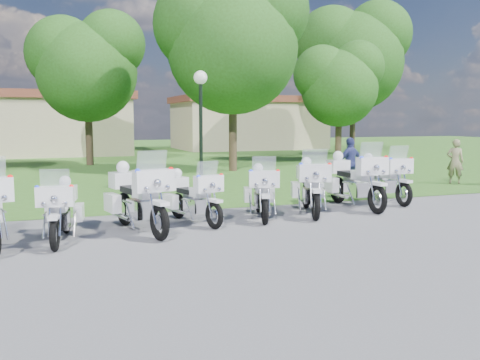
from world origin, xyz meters
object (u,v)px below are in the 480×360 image
object	(u,v)px
motorcycle_3	(138,197)
bystander_a	(455,162)
motorcycle_4	(192,196)
lamp_post	(201,100)
motorcycle_5	(261,191)
motorcycle_7	(354,179)
motorcycle_2	(61,209)
bystander_c	(350,164)
motorcycle_6	(310,186)
motorcycle_8	(382,178)

from	to	relation	value
motorcycle_3	bystander_a	bearing A→B (deg)	-173.41
motorcycle_4	lamp_post	size ratio (longest dim) A/B	0.54
motorcycle_4	bystander_a	xyz separation A→B (m)	(10.74, 3.77, 0.20)
motorcycle_5	lamp_post	distance (m)	5.68
motorcycle_5	bystander_a	bearing A→B (deg)	-140.92
motorcycle_5	lamp_post	xyz separation A→B (m)	(0.03, 5.18, 2.31)
motorcycle_3	motorcycle_7	bearing A→B (deg)	177.75
motorcycle_2	motorcycle_3	distance (m)	1.56
motorcycle_4	motorcycle_3	bearing A→B (deg)	4.77
motorcycle_5	motorcycle_4	bearing A→B (deg)	20.37
motorcycle_7	bystander_a	xyz separation A→B (m)	(6.19, 3.17, 0.07)
motorcycle_2	motorcycle_3	bearing A→B (deg)	-157.10
motorcycle_3	bystander_c	size ratio (longest dim) A/B	1.47
motorcycle_4	motorcycle_5	size ratio (longest dim) A/B	0.96
motorcycle_4	motorcycle_7	xyz separation A→B (m)	(4.55, 0.60, 0.14)
motorcycle_3	motorcycle_4	distance (m)	1.39
lamp_post	motorcycle_3	bearing A→B (deg)	-117.65
motorcycle_5	lamp_post	bearing A→B (deg)	-73.36
bystander_c	motorcycle_4	bearing A→B (deg)	17.41
lamp_post	motorcycle_4	bearing A→B (deg)	-108.17
motorcycle_6	motorcycle_4	bearing A→B (deg)	23.61
motorcycle_5	bystander_a	xyz separation A→B (m)	(9.03, 3.67, 0.18)
motorcycle_3	lamp_post	distance (m)	6.90
motorcycle_5	bystander_c	distance (m)	5.91
motorcycle_4	motorcycle_8	distance (m)	5.99
motorcycle_6	bystander_c	bearing A→B (deg)	-113.35
motorcycle_2	bystander_a	xyz separation A→B (m)	(13.54, 4.63, 0.20)
motorcycle_8	bystander_a	distance (m)	5.51
motorcycle_4	lamp_post	distance (m)	6.04
motorcycle_2	lamp_post	world-z (taller)	lamp_post
motorcycle_7	motorcycle_5	bearing A→B (deg)	10.18
bystander_a	bystander_c	size ratio (longest dim) A/B	0.94
motorcycle_2	bystander_a	world-z (taller)	bystander_a
motorcycle_8	lamp_post	distance (m)	6.24
bystander_a	motorcycle_3	bearing A→B (deg)	57.89
lamp_post	bystander_c	xyz separation A→B (m)	(4.64, -1.57, -2.08)
motorcycle_3	motorcycle_7	size ratio (longest dim) A/B	0.96
motorcycle_4	bystander_a	bearing A→B (deg)	-176.93
motorcycle_3	motorcycle_6	size ratio (longest dim) A/B	1.08
motorcycle_4	lamp_post	world-z (taller)	lamp_post
bystander_c	motorcycle_6	bearing A→B (deg)	33.83
motorcycle_7	lamp_post	world-z (taller)	lamp_post
bystander_a	bystander_c	world-z (taller)	bystander_c
motorcycle_6	bystander_a	size ratio (longest dim) A/B	1.45
bystander_a	bystander_c	distance (m)	4.36
motorcycle_5	motorcycle_2	bearing A→B (deg)	28.97
motorcycle_8	motorcycle_4	bearing A→B (deg)	12.86
motorcycle_5	bystander_a	distance (m)	9.75
motorcycle_2	motorcycle_8	size ratio (longest dim) A/B	0.88
motorcycle_5	bystander_c	bearing A→B (deg)	-125.32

